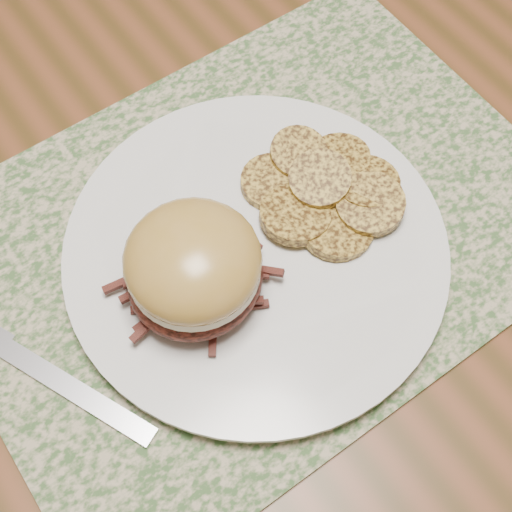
{
  "coord_description": "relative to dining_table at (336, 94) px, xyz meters",
  "views": [
    {
      "loc": [
        -0.33,
        -0.33,
        1.22
      ],
      "look_at": [
        -0.2,
        -0.15,
        0.79
      ],
      "focal_mm": 50.0,
      "sensor_mm": 36.0,
      "label": 1
    }
  ],
  "objects": [
    {
      "name": "dining_table",
      "position": [
        0.0,
        0.0,
        0.0
      ],
      "size": [
        1.5,
        0.9,
        0.75
      ],
      "color": "brown",
      "rests_on": "ground"
    },
    {
      "name": "pork_sandwich",
      "position": [
        -0.25,
        -0.14,
        0.13
      ],
      "size": [
        0.11,
        0.1,
        0.07
      ],
      "rotation": [
        0.0,
        0.0,
        0.17
      ],
      "color": "black",
      "rests_on": "dinner_plate"
    },
    {
      "name": "placemat",
      "position": [
        -0.18,
        -0.12,
        0.08
      ],
      "size": [
        0.45,
        0.33,
        0.0
      ],
      "primitive_type": "cube",
      "color": "#3B592E",
      "rests_on": "dining_table"
    },
    {
      "name": "ground",
      "position": [
        0.0,
        0.0,
        -0.67
      ],
      "size": [
        3.5,
        3.5,
        0.0
      ],
      "primitive_type": "plane",
      "color": "#4E361B",
      "rests_on": "ground"
    },
    {
      "name": "fork",
      "position": [
        -0.36,
        -0.13,
        0.09
      ],
      "size": [
        0.08,
        0.16,
        0.0
      ],
      "rotation": [
        0.0,
        0.0,
        0.42
      ],
      "color": "silver",
      "rests_on": "placemat"
    },
    {
      "name": "roasted_potatoes",
      "position": [
        -0.13,
        -0.13,
        0.11
      ],
      "size": [
        0.12,
        0.13,
        0.03
      ],
      "color": "#B59035",
      "rests_on": "dinner_plate"
    },
    {
      "name": "dinner_plate",
      "position": [
        -0.19,
        -0.14,
        0.09
      ],
      "size": [
        0.26,
        0.26,
        0.02
      ],
      "primitive_type": "cylinder",
      "color": "silver",
      "rests_on": "placemat"
    }
  ]
}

